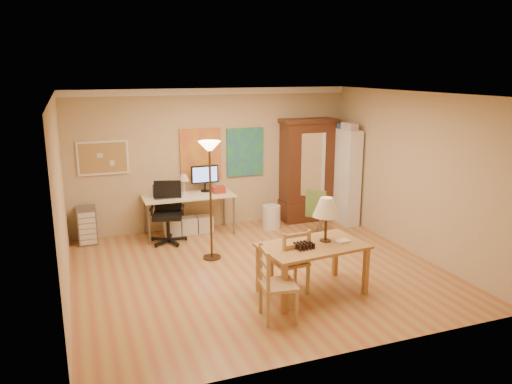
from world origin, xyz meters
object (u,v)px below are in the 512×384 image
object	(u,v)px
dining_table	(318,234)
bookshelf	(345,177)
armoire	(307,176)
office_chair_black	(168,226)
office_chair_green	(320,224)
computer_desk	(190,210)

from	to	relation	value
dining_table	bookshelf	size ratio (longest dim) A/B	0.79
dining_table	armoire	distance (m)	3.50
bookshelf	armoire	bearing A→B (deg)	144.93
office_chair_black	armoire	distance (m)	3.06
office_chair_green	armoire	bearing A→B (deg)	76.14
office_chair_green	bookshelf	size ratio (longest dim) A/B	0.49
computer_desk	armoire	bearing A→B (deg)	1.85
dining_table	office_chair_green	distance (m)	2.47
computer_desk	office_chair_green	bearing A→B (deg)	-24.72
armoire	bookshelf	distance (m)	0.77
office_chair_black	bookshelf	size ratio (longest dim) A/B	0.58
dining_table	bookshelf	xyz separation A→B (m)	(2.04, 2.76, 0.10)
office_chair_green	computer_desk	bearing A→B (deg)	155.28
office_chair_green	bookshelf	bearing A→B (deg)	36.36
office_chair_green	bookshelf	world-z (taller)	bookshelf
dining_table	office_chair_black	world-z (taller)	dining_table
dining_table	armoire	size ratio (longest dim) A/B	0.72
armoire	office_chair_green	bearing A→B (deg)	-103.86
armoire	bookshelf	world-z (taller)	armoire
office_chair_green	armoire	xyz separation A→B (m)	(0.27, 1.10, 0.66)
dining_table	office_chair_green	bearing A→B (deg)	61.53
dining_table	computer_desk	world-z (taller)	dining_table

